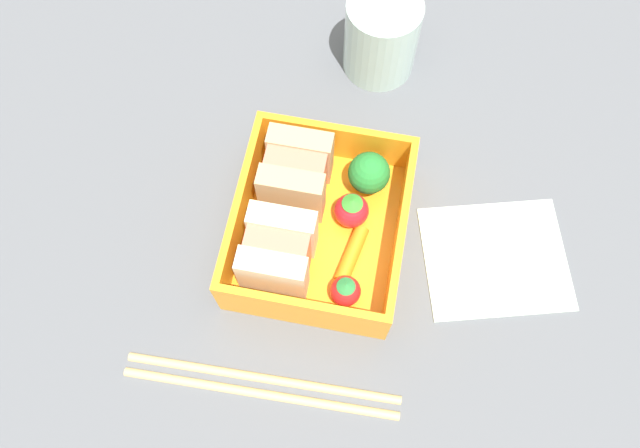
# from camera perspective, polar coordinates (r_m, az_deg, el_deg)

# --- Properties ---
(ground_plane) EXTENTS (1.20, 1.20, 0.02)m
(ground_plane) POSITION_cam_1_polar(r_m,az_deg,el_deg) (0.54, 0.00, -1.49)
(ground_plane) COLOR #55585D
(bento_tray) EXTENTS (0.16, 0.14, 0.01)m
(bento_tray) POSITION_cam_1_polar(r_m,az_deg,el_deg) (0.53, 0.00, -0.87)
(bento_tray) COLOR orange
(bento_tray) RESTS_ON ground_plane
(bento_rim) EXTENTS (0.16, 0.14, 0.04)m
(bento_rim) POSITION_cam_1_polar(r_m,az_deg,el_deg) (0.50, 0.00, 0.31)
(bento_rim) COLOR orange
(bento_rim) RESTS_ON bento_tray
(sandwich_left) EXTENTS (0.06, 0.05, 0.06)m
(sandwich_left) POSITION_cam_1_polar(r_m,az_deg,el_deg) (0.49, -3.84, -2.57)
(sandwich_left) COLOR beige
(sandwich_left) RESTS_ON bento_tray
(sandwich_center_left) EXTENTS (0.06, 0.05, 0.06)m
(sandwich_center_left) POSITION_cam_1_polar(r_m,az_deg,el_deg) (0.51, -2.19, 4.59)
(sandwich_center_left) COLOR tan
(sandwich_center_left) RESTS_ON bento_tray
(strawberry_left) EXTENTS (0.02, 0.02, 0.03)m
(strawberry_left) POSITION_cam_1_polar(r_m,az_deg,el_deg) (0.49, 2.34, -6.10)
(strawberry_left) COLOR red
(strawberry_left) RESTS_ON bento_tray
(carrot_stick_far_left) EXTENTS (0.05, 0.02, 0.01)m
(carrot_stick_far_left) POSITION_cam_1_polar(r_m,az_deg,el_deg) (0.51, 2.92, -2.77)
(carrot_stick_far_left) COLOR orange
(carrot_stick_far_left) RESTS_ON bento_tray
(strawberry_far_left) EXTENTS (0.03, 0.03, 0.03)m
(strawberry_far_left) POSITION_cam_1_polar(r_m,az_deg,el_deg) (0.51, 2.90, 1.30)
(strawberry_far_left) COLOR red
(strawberry_far_left) RESTS_ON bento_tray
(broccoli_floret) EXTENTS (0.04, 0.04, 0.04)m
(broccoli_floret) POSITION_cam_1_polar(r_m,az_deg,el_deg) (0.52, 4.50, 4.62)
(broccoli_floret) COLOR #81C664
(broccoli_floret) RESTS_ON bento_tray
(chopstick_pair) EXTENTS (0.03, 0.22, 0.01)m
(chopstick_pair) POSITION_cam_1_polar(r_m,az_deg,el_deg) (0.50, -5.36, -14.47)
(chopstick_pair) COLOR #D7B670
(chopstick_pair) RESTS_ON ground_plane
(drinking_glass) EXTENTS (0.07, 0.07, 0.08)m
(drinking_glass) POSITION_cam_1_polar(r_m,az_deg,el_deg) (0.59, 5.62, 16.70)
(drinking_glass) COLOR silver
(drinking_glass) RESTS_ON ground_plane
(folded_napkin) EXTENTS (0.13, 0.14, 0.00)m
(folded_napkin) POSITION_cam_1_polar(r_m,az_deg,el_deg) (0.54, 15.75, -3.02)
(folded_napkin) COLOR silver
(folded_napkin) RESTS_ON ground_plane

